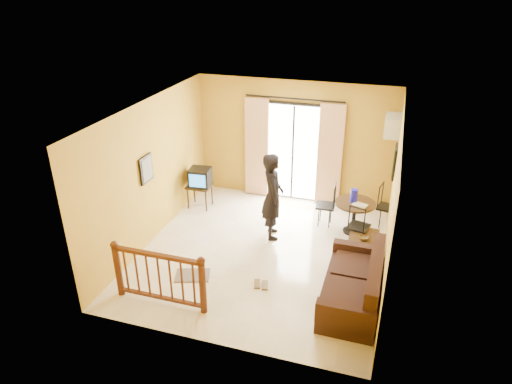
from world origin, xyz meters
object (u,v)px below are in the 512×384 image
(coffee_table, at_px, (363,246))
(standing_person, at_px, (273,196))
(dining_table, at_px, (355,209))
(sofa, at_px, (355,287))
(television, at_px, (200,177))

(coffee_table, relative_size, standing_person, 0.54)
(dining_table, xyz_separation_m, standing_person, (-1.56, -0.64, 0.36))
(coffee_table, bearing_deg, standing_person, 169.55)
(sofa, relative_size, standing_person, 1.05)
(television, distance_m, dining_table, 3.45)
(television, height_order, dining_table, television)
(dining_table, bearing_deg, television, 178.34)
(dining_table, distance_m, coffee_table, 1.05)
(television, height_order, sofa, television)
(dining_table, distance_m, sofa, 2.34)
(television, relative_size, dining_table, 0.61)
(dining_table, relative_size, standing_person, 0.46)
(sofa, bearing_deg, dining_table, 97.30)
(standing_person, bearing_deg, coffee_table, -121.40)
(television, distance_m, coffee_table, 3.90)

